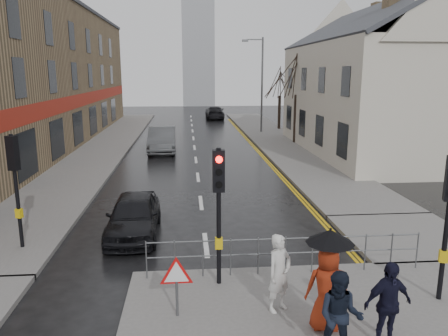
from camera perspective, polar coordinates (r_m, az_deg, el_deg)
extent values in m
plane|color=black|center=(11.07, -1.66, -15.91)|extent=(120.00, 120.00, 0.00)
cube|color=#605E5B|center=(33.67, -15.09, 3.12)|extent=(4.00, 44.00, 0.14)
cube|color=#605E5B|center=(35.81, 6.47, 4.01)|extent=(4.00, 40.00, 0.14)
cube|color=#605E5B|center=(15.44, 22.76, -8.21)|extent=(4.00, 4.20, 0.14)
cube|color=#8D7451|center=(33.74, -25.27, 10.82)|extent=(8.00, 42.00, 10.00)
cube|color=beige|center=(30.48, 19.58, 8.40)|extent=(9.00, 16.00, 7.00)
cube|color=#8D7451|center=(34.80, 19.37, 18.25)|extent=(0.70, 0.90, 1.80)
cube|color=#989BA1|center=(71.86, -3.41, 15.37)|extent=(5.00, 5.00, 18.00)
cylinder|color=black|center=(10.53, -0.69, -6.50)|extent=(0.11, 0.11, 3.40)
cube|color=black|center=(10.21, -0.71, -0.39)|extent=(0.28, 0.22, 1.00)
cylinder|color=#FF0C07|center=(10.01, -0.65, 1.11)|extent=(0.16, 0.04, 0.16)
cylinder|color=black|center=(10.08, -0.65, -0.56)|extent=(0.16, 0.04, 0.16)
cylinder|color=black|center=(10.15, -0.64, -2.21)|extent=(0.16, 0.04, 0.16)
cube|color=gold|center=(10.75, -0.68, -9.78)|extent=(0.18, 0.14, 0.28)
cylinder|color=black|center=(10.99, 27.06, -7.10)|extent=(0.11, 0.11, 3.40)
cube|color=gold|center=(11.20, 26.73, -10.24)|extent=(0.22, 0.19, 0.28)
cylinder|color=black|center=(14.09, -25.44, -2.84)|extent=(0.11, 0.11, 3.40)
cube|color=black|center=(13.85, -25.88, 1.76)|extent=(0.34, 0.30, 1.00)
cylinder|color=black|center=(13.91, -25.62, 3.08)|extent=(0.16, 0.09, 0.16)
cylinder|color=black|center=(13.96, -25.51, 1.87)|extent=(0.16, 0.09, 0.16)
cylinder|color=black|center=(14.01, -25.40, 0.66)|extent=(0.16, 0.09, 0.16)
cube|color=gold|center=(14.26, -25.20, -5.36)|extent=(0.22, 0.19, 0.28)
cylinder|color=#595B5E|center=(11.36, -10.11, -11.74)|extent=(0.04, 0.04, 1.00)
cylinder|color=#595B5E|center=(12.82, 23.91, -9.80)|extent=(0.04, 0.04, 1.00)
cylinder|color=#595B5E|center=(11.41, 8.08, -9.11)|extent=(7.10, 0.04, 0.04)
cylinder|color=#595B5E|center=(11.56, 8.02, -10.96)|extent=(7.10, 0.04, 0.04)
cylinder|color=#595B5E|center=(9.74, -6.16, -16.44)|extent=(0.06, 0.06, 0.85)
cylinder|color=red|center=(9.50, -6.23, -13.66)|extent=(0.80, 0.03, 0.80)
cylinder|color=white|center=(9.48, -6.24, -13.71)|extent=(0.60, 0.03, 0.60)
cylinder|color=#595B5E|center=(38.31, 4.99, 10.69)|extent=(0.16, 0.16, 8.00)
cylinder|color=#595B5E|center=(38.27, 4.02, 16.40)|extent=(1.40, 0.10, 0.10)
cube|color=#595B5E|center=(38.15, 2.78, 16.28)|extent=(0.50, 0.25, 0.18)
cylinder|color=black|center=(32.90, 9.29, 6.38)|extent=(0.26, 0.26, 3.50)
cylinder|color=black|center=(40.80, 7.23, 7.23)|extent=(0.26, 0.26, 3.00)
imported|color=silver|center=(9.77, 7.23, -13.45)|extent=(0.76, 0.70, 1.73)
imported|color=black|center=(8.49, 14.93, -18.24)|extent=(1.01, 0.92, 1.68)
imported|color=maroon|center=(9.27, 13.36, -15.01)|extent=(0.95, 0.70, 1.79)
cylinder|color=black|center=(9.23, 13.39, -14.45)|extent=(0.02, 0.02, 1.99)
cone|color=black|center=(8.83, 13.71, -8.68)|extent=(0.96, 0.96, 0.28)
imported|color=black|center=(9.13, 20.60, -16.31)|extent=(1.05, 0.59, 1.69)
imported|color=black|center=(14.62, -11.71, -6.08)|extent=(1.62, 4.00, 1.36)
imported|color=#444649|center=(29.58, -8.09, 3.69)|extent=(1.87, 5.10, 1.67)
imported|color=black|center=(50.23, -1.22, 7.24)|extent=(2.12, 5.07, 1.46)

